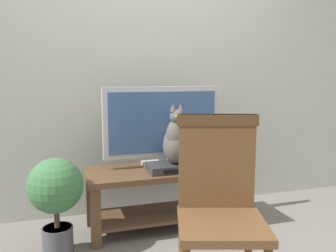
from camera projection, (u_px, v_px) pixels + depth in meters
The scene contains 8 objects.
back_wall at pixel (142, 53), 3.13m from camera, with size 7.00×0.12×2.80m, color #B7BCB2.
tv_stand at pixel (166, 187), 2.83m from camera, with size 1.25×0.49×0.48m.
tv at pixel (163, 124), 2.85m from camera, with size 0.95×0.20×0.64m.
media_box at pixel (175, 167), 2.74m from camera, with size 0.42×0.24×0.06m.
cat at pixel (176, 141), 2.70m from camera, with size 0.19×0.29×0.46m.
wooden_chair at pixel (219, 200), 1.79m from camera, with size 0.53×0.53×1.01m.
book_stack at pixel (218, 161), 2.89m from camera, with size 0.23×0.21×0.07m.
potted_plant at pixel (56, 194), 2.37m from camera, with size 0.37×0.37×0.66m.
Camera 1 is at (-0.74, -2.05, 1.21)m, focal length 38.15 mm.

